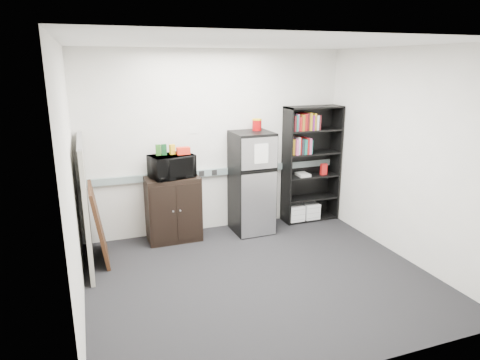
{
  "coord_description": "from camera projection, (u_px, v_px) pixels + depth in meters",
  "views": [
    {
      "loc": [
        -1.82,
        -4.3,
        2.51
      ],
      "look_at": [
        0.07,
        0.9,
        0.98
      ],
      "focal_mm": 32.0,
      "sensor_mm": 36.0,
      "label": 1
    }
  ],
  "objects": [
    {
      "name": "wall_back",
      "position": [
        216.0,
        142.0,
        6.39
      ],
      "size": [
        4.0,
        0.02,
        2.7
      ],
      "primitive_type": "cube",
      "color": "silver",
      "rests_on": "floor"
    },
    {
      "name": "electrical_raceway",
      "position": [
        217.0,
        172.0,
        6.48
      ],
      "size": [
        3.92,
        0.05,
        0.1
      ],
      "primitive_type": "cube",
      "color": "gray",
      "rests_on": "wall_back"
    },
    {
      "name": "wall_right",
      "position": [
        406.0,
        156.0,
        5.46
      ],
      "size": [
        0.02,
        3.5,
        2.7
      ],
      "primitive_type": "cube",
      "color": "silver",
      "rests_on": "floor"
    },
    {
      "name": "ceiling",
      "position": [
        263.0,
        43.0,
        4.44
      ],
      "size": [
        4.0,
        3.5,
        0.02
      ],
      "primitive_type": "cube",
      "color": "white",
      "rests_on": "wall_back"
    },
    {
      "name": "wall_left",
      "position": [
        71.0,
        186.0,
        4.14
      ],
      "size": [
        0.02,
        3.5,
        2.7
      ],
      "primitive_type": "cube",
      "color": "silver",
      "rests_on": "floor"
    },
    {
      "name": "snack_bag",
      "position": [
        183.0,
        151.0,
        5.96
      ],
      "size": [
        0.18,
        0.1,
        0.1
      ],
      "primitive_type": "cube",
      "rotation": [
        0.0,
        0.0,
        0.0
      ],
      "color": "red",
      "rests_on": "microwave"
    },
    {
      "name": "snack_box_c",
      "position": [
        172.0,
        149.0,
        5.95
      ],
      "size": [
        0.08,
        0.07,
        0.14
      ],
      "primitive_type": "cube",
      "rotation": [
        0.0,
        0.0,
        0.31
      ],
      "color": "gold",
      "rests_on": "microwave"
    },
    {
      "name": "cubicle_partition",
      "position": [
        86.0,
        204.0,
        5.3
      ],
      "size": [
        0.06,
        1.3,
        1.62
      ],
      "color": "gray",
      "rests_on": "floor"
    },
    {
      "name": "microwave",
      "position": [
        172.0,
        166.0,
        5.97
      ],
      "size": [
        0.66,
        0.52,
        0.32
      ],
      "primitive_type": "imported",
      "rotation": [
        0.0,
        0.0,
        0.25
      ],
      "color": "black",
      "rests_on": "cabinet"
    },
    {
      "name": "snack_box_b",
      "position": [
        164.0,
        150.0,
        5.91
      ],
      "size": [
        0.07,
        0.05,
        0.15
      ],
      "primitive_type": "cube",
      "rotation": [
        0.0,
        0.0,
        -0.02
      ],
      "color": "#0D3C19",
      "rests_on": "microwave"
    },
    {
      "name": "bookshelf",
      "position": [
        310.0,
        162.0,
        6.82
      ],
      "size": [
        0.9,
        0.34,
        1.85
      ],
      "color": "black",
      "rests_on": "floor"
    },
    {
      "name": "coffee_can",
      "position": [
        257.0,
        124.0,
        6.32
      ],
      "size": [
        0.14,
        0.14,
        0.19
      ],
      "color": "#9E0709",
      "rests_on": "refrigerator"
    },
    {
      "name": "wall_note",
      "position": [
        193.0,
        130.0,
        6.21
      ],
      "size": [
        0.14,
        0.0,
        0.1
      ],
      "primitive_type": "cube",
      "color": "white",
      "rests_on": "wall_back"
    },
    {
      "name": "floor",
      "position": [
        260.0,
        277.0,
        5.16
      ],
      "size": [
        4.0,
        4.0,
        0.0
      ],
      "primitive_type": "plane",
      "color": "black",
      "rests_on": "ground"
    },
    {
      "name": "cabinet",
      "position": [
        173.0,
        209.0,
        6.15
      ],
      "size": [
        0.75,
        0.5,
        0.94
      ],
      "color": "black",
      "rests_on": "floor"
    },
    {
      "name": "snack_box_a",
      "position": [
        158.0,
        150.0,
        5.88
      ],
      "size": [
        0.07,
        0.06,
        0.15
      ],
      "primitive_type": "cube",
      "rotation": [
        0.0,
        0.0,
        -0.08
      ],
      "color": "#255D1A",
      "rests_on": "microwave"
    },
    {
      "name": "refrigerator",
      "position": [
        252.0,
        183.0,
        6.4
      ],
      "size": [
        0.58,
        0.61,
        1.53
      ],
      "rotation": [
        0.0,
        0.0,
        0.02
      ],
      "color": "black",
      "rests_on": "floor"
    },
    {
      "name": "framed_poster",
      "position": [
        99.0,
        224.0,
        5.5
      ],
      "size": [
        0.18,
        0.78,
        1.0
      ],
      "rotation": [
        0.0,
        -0.14,
        0.0
      ],
      "color": "black",
      "rests_on": "floor"
    }
  ]
}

